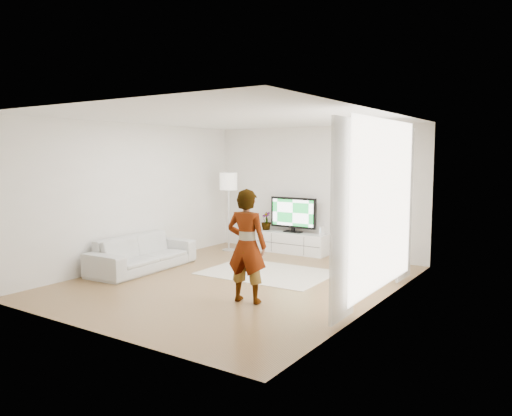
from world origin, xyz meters
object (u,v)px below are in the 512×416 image
Objects in this scene: rug at (268,273)px; floor_lamp at (228,185)px; player at (247,246)px; sofa at (143,253)px; media_console at (292,243)px; television at (293,213)px.

floor_lamp reaches higher than rug.
player is 0.76× the size of sofa.
player reaches higher than rug.
television reaches higher than media_console.
sofa is at bearing -22.77° from player.
rug is 1.29× the size of floor_lamp.
sofa reaches higher than media_console.
sofa is at bearing -117.25° from television.
media_console is 0.98× the size of player.
media_console is 2.04m from rug.
player is (1.30, -3.69, 0.62)m from media_console.
television is 3.47m from sofa.
player is at bearing -70.54° from media_console.
television is 3.94m from player.
player reaches higher than media_console.
floor_lamp is (-1.37, -0.57, 0.62)m from television.
sofa is at bearing -117.46° from media_console.
media_console is 0.74× the size of sofa.
media_console reaches higher than rug.
rug is 1.03× the size of sofa.
floor_lamp reaches higher than television.
rug is at bearing -35.89° from floor_lamp.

